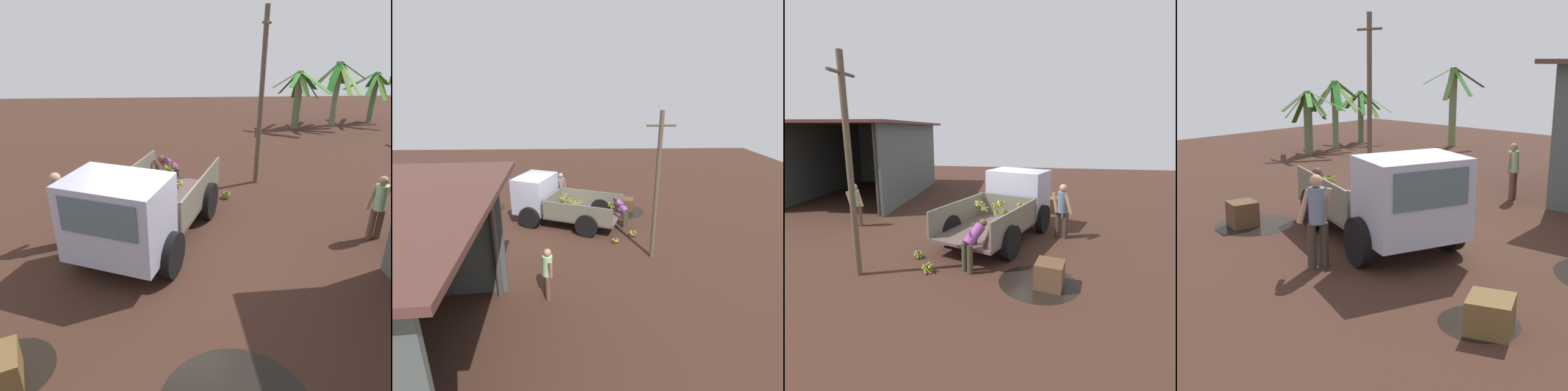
% 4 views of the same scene
% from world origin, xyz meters
% --- Properties ---
extents(ground, '(36.00, 36.00, 0.00)m').
position_xyz_m(ground, '(0.00, 0.00, 0.00)').
color(ground, '#3B231A').
extents(mud_patch_0, '(1.81, 1.81, 0.01)m').
position_xyz_m(mud_patch_0, '(-3.60, -1.59, 0.00)').
color(mud_patch_0, black).
rests_on(mud_patch_0, ground).
extents(mud_patch_1, '(1.21, 1.21, 0.01)m').
position_xyz_m(mud_patch_1, '(2.92, -2.22, 0.00)').
color(mud_patch_1, black).
rests_on(mud_patch_1, ground).
extents(mud_patch_2, '(2.12, 2.12, 0.01)m').
position_xyz_m(mud_patch_2, '(3.73, 0.94, 0.00)').
color(mud_patch_2, black).
rests_on(mud_patch_2, ground).
extents(cargo_truck, '(4.89, 3.40, 2.02)m').
position_xyz_m(cargo_truck, '(0.10, -0.74, 1.06)').
color(cargo_truck, brown).
rests_on(cargo_truck, ground).
extents(utility_pole, '(0.90, 0.14, 5.02)m').
position_xyz_m(utility_pole, '(-3.90, 2.64, 2.59)').
color(utility_pole, brown).
rests_on(utility_pole, ground).
extents(person_foreground_visitor, '(0.50, 0.67, 1.75)m').
position_xyz_m(person_foreground_visitor, '(-0.48, -2.35, 0.97)').
color(person_foreground_visitor, '#3B2E25').
rests_on(person_foreground_visitor, ground).
extents(person_worker_loading, '(0.76, 0.78, 1.25)m').
position_xyz_m(person_worker_loading, '(-3.18, -0.02, 0.74)').
color(person_worker_loading, '#3D3927').
rests_on(person_worker_loading, ground).
extents(person_bystander_near_shed, '(0.35, 0.60, 1.55)m').
position_xyz_m(person_bystander_near_shed, '(-0.47, 4.75, 0.86)').
color(person_bystander_near_shed, brown).
rests_on(person_bystander_near_shed, ground).
extents(banana_bunch_on_ground_0, '(0.27, 0.27, 0.22)m').
position_xyz_m(banana_bunch_on_ground_0, '(-2.76, 1.58, 0.12)').
color(banana_bunch_on_ground_0, '#453E2C').
rests_on(banana_bunch_on_ground_0, ground).
extents(banana_bunch_on_ground_1, '(0.32, 0.32, 0.25)m').
position_xyz_m(banana_bunch_on_ground_1, '(-3.53, 1.05, 0.14)').
color(banana_bunch_on_ground_1, '#4F4733').
rests_on(banana_bunch_on_ground_1, ground).
extents(wooden_crate_0, '(0.71, 0.71, 0.58)m').
position_xyz_m(wooden_crate_0, '(-3.72, -1.82, 0.29)').
color(wooden_crate_0, brown).
rests_on(wooden_crate_0, ground).
extents(wooden_crate_1, '(0.83, 0.83, 0.51)m').
position_xyz_m(wooden_crate_1, '(3.16, -2.33, 0.26)').
color(wooden_crate_1, brown).
rests_on(wooden_crate_1, ground).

